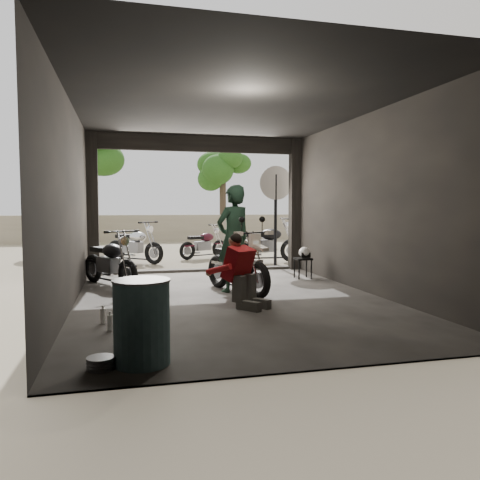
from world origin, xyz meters
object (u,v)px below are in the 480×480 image
outside_bike_c (266,240)px  outside_bike_b (204,242)px  mechanic (244,273)px  helmet (304,252)px  left_bike (109,258)px  main_bike (237,262)px  rider (234,239)px  stool (303,261)px  oil_drum (142,323)px  sign_post (276,198)px  outside_bike_a (134,242)px

outside_bike_c → outside_bike_b: bearing=48.6°
mechanic → helmet: bearing=16.3°
left_bike → helmet: 4.05m
main_bike → outside_bike_c: size_ratio=0.93×
outside_bike_b → helmet: bearing=171.1°
outside_bike_c → rider: rider is taller
stool → oil_drum: 5.97m
rider → mechanic: rider is taller
sign_post → left_bike: bearing=-175.7°
mechanic → rider: bearing=47.9°
rider → helmet: size_ratio=7.59×
left_bike → oil_drum: bearing=-116.2°
left_bike → oil_drum: 4.86m
sign_post → helmet: bearing=-112.9°
outside_bike_c → stool: size_ratio=4.00×
main_bike → mechanic: main_bike is taller
main_bike → oil_drum: main_bike is taller
left_bike → stool: 4.00m
mechanic → helmet: (2.00, 2.57, 0.03)m
rider → stool: rider is taller
rider → helmet: (1.85, 1.19, -0.39)m
main_bike → helmet: size_ratio=6.73×
stool → helmet: 0.20m
outside_bike_b → rider: size_ratio=0.77×
left_bike → outside_bike_a: size_ratio=0.96×
outside_bike_b → sign_post: bearing=-175.7°
outside_bike_a → stool: 5.18m
stool → helmet: (0.05, 0.03, 0.19)m
rider → stool: size_ratio=4.20×
oil_drum → left_bike: bearing=95.2°
outside_bike_c → helmet: outside_bike_c is taller
rider → oil_drum: size_ratio=2.31×
main_bike → left_bike: (-2.24, 1.31, -0.02)m
outside_bike_c → sign_post: 1.49m
helmet → oil_drum: (-3.61, -4.82, -0.16)m
mechanic → sign_post: size_ratio=0.43×
stool → main_bike: bearing=-144.4°
outside_bike_b → oil_drum: bearing=140.2°
outside_bike_b → sign_post: 3.11m
sign_post → rider: bearing=-142.2°
outside_bike_c → oil_drum: size_ratio=2.21×
stool → outside_bike_a: bearing=131.7°
outside_bike_a → sign_post: sign_post is taller
outside_bike_b → stool: bearing=170.4°
oil_drum → outside_bike_b: bearing=76.9°
outside_bike_b → helmet: 4.72m
left_bike → mechanic: 3.30m
oil_drum → sign_post: bearing=62.1°
left_bike → oil_drum: (0.44, -4.84, -0.14)m
outside_bike_c → rider: 4.63m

